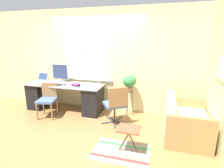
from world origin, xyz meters
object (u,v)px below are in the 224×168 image
office_chair_swivel (116,104)px  mouse (65,84)px  desk_lamp (98,75)px  keyboard (55,84)px  potted_plant (129,82)px  desk_chair_wooden (47,99)px  laptop (41,79)px  book_stack (76,85)px  monitor (60,73)px  plant_stand (129,95)px  folding_stool (129,131)px  couch_loveseat (184,123)px

office_chair_swivel → mouse: bearing=-45.9°
desk_lamp → keyboard: bearing=-163.9°
potted_plant → desk_chair_wooden: bearing=-162.3°
laptop → desk_lamp: bearing=2.8°
book_stack → office_chair_swivel: bearing=-11.9°
mouse → book_stack: 0.36m
laptop → mouse: laptop is taller
monitor → plant_stand: 2.02m
desk_chair_wooden → potted_plant: potted_plant is taller
keyboard → desk_chair_wooden: 0.45m
keyboard → plant_stand: size_ratio=0.66×
book_stack → keyboard: bearing=175.7°
office_chair_swivel → plant_stand: (0.21, 0.57, 0.06)m
folding_stool → book_stack: bearing=143.2°
couch_loveseat → potted_plant: potted_plant is taller
monitor → mouse: size_ratio=6.86×
book_stack → plant_stand: book_stack is taller
couch_loveseat → office_chair_swivel: bearing=83.5°
keyboard → office_chair_swivel: size_ratio=0.47×
monitor → book_stack: bearing=-30.0°
monitor → desk_chair_wooden: (0.01, -0.67, -0.54)m
potted_plant → folding_stool: potted_plant is taller
desk_chair_wooden → potted_plant: 2.10m
office_chair_swivel → desk_chair_wooden: bearing=-32.1°
monitor → plant_stand: monitor is taller
potted_plant → folding_stool: bearing=-79.7°
mouse → couch_loveseat: size_ratio=0.06×
keyboard → plant_stand: 1.99m
book_stack → folding_stool: size_ratio=0.47×
laptop → monitor: monitor is taller
book_stack → folding_stool: book_stack is taller
mouse → desk_chair_wooden: 0.56m
keyboard → plant_stand: bearing=8.3°
office_chair_swivel → potted_plant: size_ratio=2.28×
keyboard → desk_chair_wooden: (-0.00, -0.34, -0.29)m
laptop → folding_stool: bearing=-27.5°
mouse → desk_chair_wooden: size_ratio=0.09×
laptop → folding_stool: laptop is taller
keyboard → folding_stool: 2.58m
office_chair_swivel → book_stack: bearing=-45.9°
desk_chair_wooden → office_chair_swivel: bearing=-11.0°
keyboard → book_stack: book_stack is taller
keyboard → book_stack: 0.65m
laptop → keyboard: laptop is taller
laptop → book_stack: (1.24, -0.28, -0.00)m
desk_lamp → desk_chair_wooden: desk_lamp is taller
book_stack → couch_loveseat: bearing=-8.8°
monitor → office_chair_swivel: (1.76, -0.61, -0.52)m
laptop → office_chair_swivel: 2.42m
desk_chair_wooden → folding_stool: desk_chair_wooden is taller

